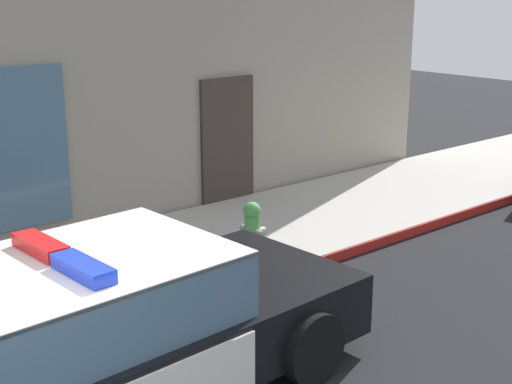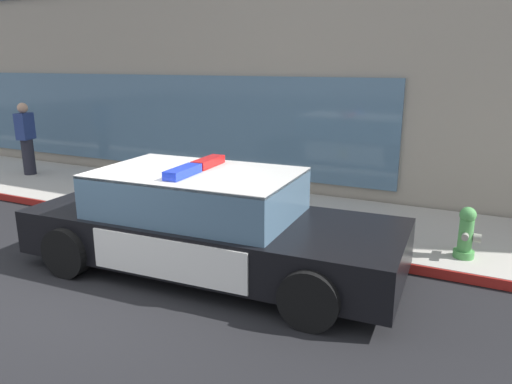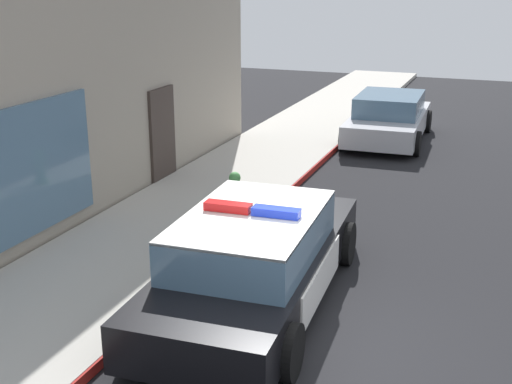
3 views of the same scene
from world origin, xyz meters
TOP-DOWN VIEW (x-y plane):
  - ground at (0.00, 0.00)m, footprint 48.00×48.00m
  - sidewalk at (0.00, 3.71)m, footprint 48.00×2.78m
  - curb_red_paint at (0.00, 2.30)m, footprint 28.80×0.04m
  - storefront_building at (-1.07, 10.36)m, footprint 22.69×10.50m
  - police_cruiser at (1.20, 1.22)m, footprint 5.17×2.28m
  - fire_hydrant at (4.36, 2.85)m, footprint 0.34×0.39m
  - pedestrian_on_sidewalk at (-5.44, 3.82)m, footprint 0.34×0.45m

SIDE VIEW (x-z plane):
  - ground at x=0.00m, z-range 0.00..0.00m
  - sidewalk at x=0.00m, z-range 0.00..0.15m
  - curb_red_paint at x=0.00m, z-range 0.01..0.14m
  - fire_hydrant at x=4.36m, z-range 0.14..0.86m
  - police_cruiser at x=1.20m, z-range -0.07..1.43m
  - pedestrian_on_sidewalk at x=-5.44m, z-range 0.16..1.87m
  - storefront_building at x=-1.07m, z-range 0.00..6.78m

